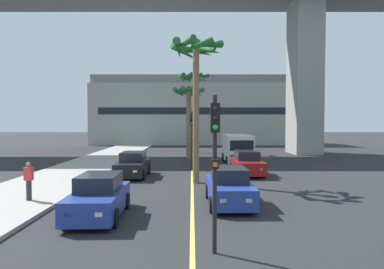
% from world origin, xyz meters
% --- Properties ---
extents(sidewalk_left, '(4.80, 80.00, 0.15)m').
position_xyz_m(sidewalk_left, '(-8.00, 16.00, 0.07)').
color(sidewalk_left, '#9E9991').
rests_on(sidewalk_left, ground).
extents(lane_stripe_center, '(0.14, 56.00, 0.01)m').
position_xyz_m(lane_stripe_center, '(0.00, 24.00, 0.00)').
color(lane_stripe_center, '#DBCC4C').
rests_on(lane_stripe_center, ground).
extents(pier_building_backdrop, '(29.85, 8.04, 10.18)m').
position_xyz_m(pier_building_backdrop, '(0.00, 53.52, 5.03)').
color(pier_building_backdrop, '#ADB2A8').
rests_on(pier_building_backdrop, ground).
extents(car_queue_front, '(1.89, 4.13, 1.56)m').
position_xyz_m(car_queue_front, '(3.59, 21.81, 0.72)').
color(car_queue_front, maroon).
rests_on(car_queue_front, ground).
extents(car_queue_second, '(1.89, 4.13, 1.56)m').
position_xyz_m(car_queue_second, '(1.56, 13.46, 0.72)').
color(car_queue_second, navy).
rests_on(car_queue_second, ground).
extents(car_queue_third, '(1.93, 4.15, 1.56)m').
position_xyz_m(car_queue_third, '(-3.43, 11.52, 0.72)').
color(car_queue_third, navy).
rests_on(car_queue_third, ground).
extents(car_queue_fourth, '(1.86, 4.11, 1.56)m').
position_xyz_m(car_queue_fourth, '(-3.73, 20.96, 0.72)').
color(car_queue_fourth, black).
rests_on(car_queue_fourth, ground).
extents(delivery_van, '(2.18, 5.26, 2.36)m').
position_xyz_m(delivery_van, '(3.72, 27.92, 1.29)').
color(delivery_van, silver).
rests_on(delivery_van, ground).
extents(traffic_light_median_near, '(0.24, 0.37, 4.20)m').
position_xyz_m(traffic_light_median_near, '(0.59, 7.86, 2.71)').
color(traffic_light_median_near, black).
rests_on(traffic_light_median_near, ground).
extents(traffic_light_median_far, '(0.24, 0.37, 4.20)m').
position_xyz_m(traffic_light_median_far, '(-0.02, 24.01, 2.71)').
color(traffic_light_median_far, black).
rests_on(traffic_light_median_far, ground).
extents(palm_tree_near_median, '(3.03, 3.05, 6.73)m').
position_xyz_m(palm_tree_near_median, '(-0.30, 31.56, 5.17)').
color(palm_tree_near_median, brown).
rests_on(palm_tree_near_median, ground).
extents(palm_tree_mid_median, '(3.52, 3.54, 8.81)m').
position_xyz_m(palm_tree_mid_median, '(0.16, 38.02, 6.98)').
color(palm_tree_mid_median, brown).
rests_on(palm_tree_mid_median, ground).
extents(palm_tree_far_median, '(3.16, 3.15, 8.14)m').
position_xyz_m(palm_tree_far_median, '(0.22, 18.75, 6.71)').
color(palm_tree_far_median, brown).
rests_on(palm_tree_far_median, ground).
extents(pedestrian_mid_block, '(0.34, 0.22, 1.62)m').
position_xyz_m(pedestrian_mid_block, '(-6.95, 13.63, 1.00)').
color(pedestrian_mid_block, '#2D2D38').
rests_on(pedestrian_mid_block, sidewalk_left).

